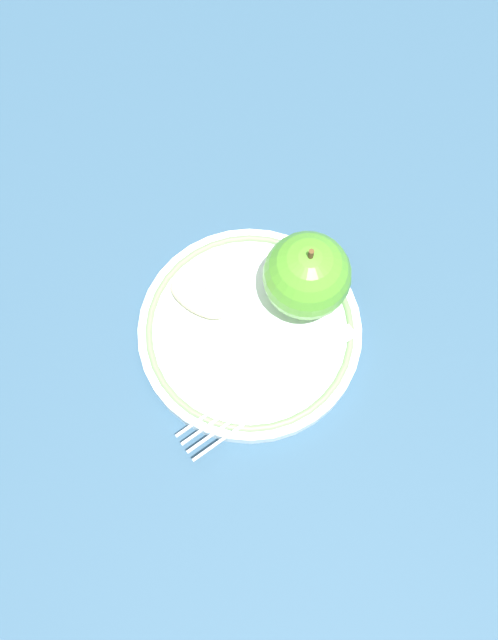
# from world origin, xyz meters

# --- Properties ---
(ground_plane) EXTENTS (2.00, 2.00, 0.00)m
(ground_plane) POSITION_xyz_m (0.00, 0.00, 0.00)
(ground_plane) COLOR #2E4F67
(plate) EXTENTS (0.19, 0.19, 0.02)m
(plate) POSITION_xyz_m (0.02, -0.00, 0.01)
(plate) COLOR white
(plate) RESTS_ON ground_plane
(apple_red_whole) EXTENTS (0.07, 0.07, 0.08)m
(apple_red_whole) POSITION_xyz_m (0.02, 0.06, 0.05)
(apple_red_whole) COLOR #509A29
(apple_red_whole) RESTS_ON plate
(apple_slice_front) EXTENTS (0.06, 0.04, 0.02)m
(apple_slice_front) POSITION_xyz_m (-0.03, -0.02, 0.03)
(apple_slice_front) COLOR beige
(apple_slice_front) RESTS_ON plate
(fork) EXTENTS (0.03, 0.17, 0.00)m
(fork) POSITION_xyz_m (0.07, -0.01, 0.02)
(fork) COLOR silver
(fork) RESTS_ON plate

